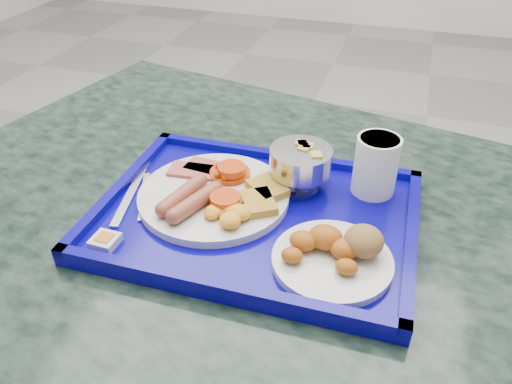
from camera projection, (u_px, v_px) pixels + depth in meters
floor at (244, 236)px, 2.01m from camera, size 6.00×6.00×0.00m
table at (279, 313)px, 0.90m from camera, size 1.46×1.13×0.82m
tray at (256, 216)px, 0.77m from camera, size 0.48×0.36×0.03m
main_plate at (217, 195)px, 0.79m from camera, size 0.24×0.24×0.04m
bread_plate at (336, 252)px, 0.67m from camera, size 0.16×0.16×0.05m
fruit_bowl at (301, 161)px, 0.81m from camera, size 0.10×0.10×0.07m
juice_cup at (376, 164)px, 0.79m from camera, size 0.07×0.07×0.10m
spoon at (173, 179)px, 0.84m from camera, size 0.09×0.16×0.01m
knife at (133, 190)px, 0.81m from camera, size 0.06×0.19×0.00m
jam_packet at (105, 241)px, 0.70m from camera, size 0.04×0.04×0.01m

